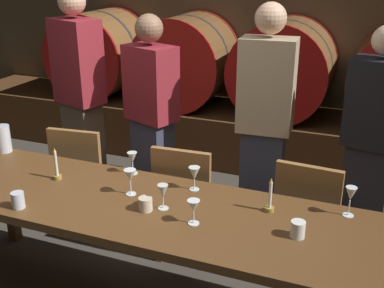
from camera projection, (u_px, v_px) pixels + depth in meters
The scene contains 25 objects.
back_wall at pixel (248, 33), 5.23m from camera, with size 7.11×0.24×2.49m, color brown.
barrel_shelf at pixel (231, 133), 5.12m from camera, with size 6.40×0.90×0.53m, color #4C2D16.
wine_barrel_far_left at pixel (99, 54), 5.38m from camera, with size 0.95×0.80×0.95m.
wine_barrel_center_left at pixel (186, 61), 5.02m from camera, with size 0.95×0.80×0.95m.
wine_barrel_center_right at pixel (283, 69), 4.67m from camera, with size 0.95×0.80×0.95m.
dining_table at pixel (141, 213), 2.71m from camera, with size 2.73×0.78×0.73m.
chair_left at pixel (84, 174), 3.62m from camera, with size 0.44×0.44×0.88m.
chair_center at pixel (186, 197), 3.28m from camera, with size 0.42×0.42×0.88m.
chair_right at pixel (308, 216), 3.04m from camera, with size 0.43×0.43×0.88m.
guest_far_left at pixel (81, 102), 3.82m from camera, with size 0.44×0.35×1.83m.
guest_center_left at pixel (152, 121), 3.68m from camera, with size 0.44×0.36×1.65m.
guest_center_right at pixel (264, 125), 3.41m from camera, with size 0.39×0.26×1.76m.
guest_far_right at pixel (372, 147), 3.20m from camera, with size 0.42×0.31×1.64m.
candle_left at pixel (57, 170), 2.96m from camera, with size 0.05×0.05×0.21m.
candle_right at pixel (270, 202), 2.59m from camera, with size 0.05×0.05×0.20m.
pitcher at pixel (3, 139), 3.37m from camera, with size 0.10×0.10×0.19m.
wine_glass_far_left at pixel (132, 158), 3.02m from camera, with size 0.06×0.06×0.15m.
wine_glass_left at pixel (130, 176), 2.75m from camera, with size 0.07×0.07×0.16m.
wine_glass_center_left at pixel (163, 192), 2.60m from camera, with size 0.06×0.06×0.14m.
wine_glass_center_right at pixel (194, 174), 2.81m from camera, with size 0.07×0.07×0.15m.
wine_glass_right at pixel (194, 207), 2.45m from camera, with size 0.07×0.07×0.14m.
wine_glass_far_right at pixel (351, 195), 2.52m from camera, with size 0.06×0.06×0.17m.
cup_left at pixel (18, 200), 2.62m from camera, with size 0.07×0.07×0.09m, color silver.
cup_center at pixel (145, 204), 2.60m from camera, with size 0.08×0.08×0.08m, color beige.
cup_right at pixel (298, 229), 2.35m from camera, with size 0.07×0.07×0.09m, color white.
Camera 1 is at (1.38, -2.18, 2.03)m, focal length 44.66 mm.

